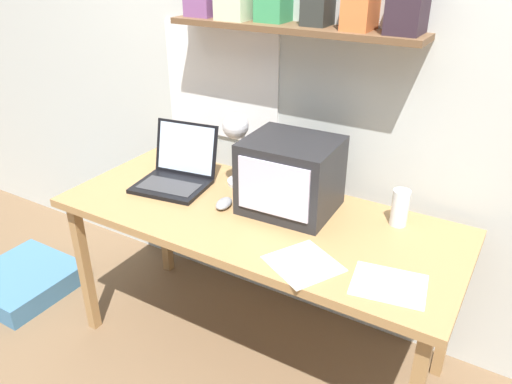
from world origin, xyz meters
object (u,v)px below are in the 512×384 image
open_notebook (303,264)px  computer_mouse (224,203)px  floor_cushion (24,280)px  laptop (178,169)px  juice_glass (400,209)px  desk_lamp (237,138)px  loose_paper_near_laptop (389,285)px  corner_desk (256,227)px  crt_monitor (291,175)px

open_notebook → computer_mouse: bearing=156.6°
floor_cushion → open_notebook: bearing=1.8°
laptop → juice_glass: 0.99m
desk_lamp → loose_paper_near_laptop: size_ratio=1.33×
desk_lamp → corner_desk: bearing=-45.9°
laptop → computer_mouse: (0.31, -0.09, -0.05)m
laptop → corner_desk: bearing=-17.5°
computer_mouse → open_notebook: size_ratio=0.39×
juice_glass → open_notebook: bearing=-114.6°
desk_lamp → juice_glass: desk_lamp is taller
corner_desk → desk_lamp: (-0.19, 0.17, 0.30)m
desk_lamp → open_notebook: 0.68m
corner_desk → open_notebook: 0.39m
corner_desk → desk_lamp: size_ratio=4.71×
juice_glass → corner_desk: bearing=-157.6°
loose_paper_near_laptop → open_notebook: same height
crt_monitor → floor_cushion: bearing=-167.1°
juice_glass → loose_paper_near_laptop: juice_glass is taller
computer_mouse → loose_paper_near_laptop: size_ratio=0.43×
corner_desk → computer_mouse: bearing=-173.3°
open_notebook → juice_glass: bearing=65.4°
juice_glass → floor_cushion: 2.05m
laptop → loose_paper_near_laptop: (1.07, -0.25, -0.06)m
corner_desk → crt_monitor: size_ratio=4.44×
computer_mouse → laptop: bearing=164.2°
loose_paper_near_laptop → floor_cushion: bearing=-177.3°
crt_monitor → floor_cushion: 1.69m
corner_desk → open_notebook: open_notebook is taller
juice_glass → open_notebook: juice_glass is taller
computer_mouse → floor_cushion: bearing=-167.8°
desk_lamp → juice_glass: size_ratio=2.39×
crt_monitor → open_notebook: (0.23, -0.33, -0.15)m
juice_glass → loose_paper_near_laptop: bearing=-77.2°
juice_glass → floor_cushion: bearing=-165.2°
desk_lamp → computer_mouse: desk_lamp is taller
computer_mouse → open_notebook: computer_mouse is taller
juice_glass → loose_paper_near_laptop: (0.09, -0.40, -0.06)m
computer_mouse → open_notebook: 0.51m
corner_desk → laptop: bearing=171.1°
crt_monitor → open_notebook: 0.43m
desk_lamp → floor_cushion: size_ratio=0.72×
crt_monitor → floor_cushion: size_ratio=0.76×
corner_desk → loose_paper_near_laptop: 0.64m
desk_lamp → computer_mouse: 0.29m
computer_mouse → desk_lamp: bearing=104.3°
floor_cushion → crt_monitor: bearing=15.2°
computer_mouse → floor_cushion: size_ratio=0.23×
loose_paper_near_laptop → floor_cushion: loose_paper_near_laptop is taller
juice_glass → open_notebook: 0.48m
corner_desk → floor_cushion: corner_desk is taller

